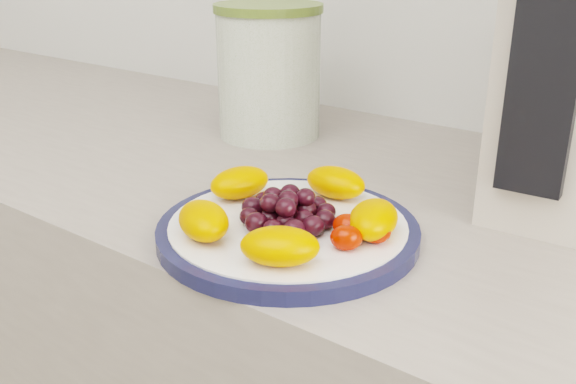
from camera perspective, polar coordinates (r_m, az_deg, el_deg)
The scene contains 6 objects.
plate_rim at distance 0.65m, azimuth 0.00°, elevation -3.49°, with size 0.26×0.26×0.01m, color #14183B.
plate_face at distance 0.65m, azimuth 0.00°, elevation -3.41°, with size 0.24×0.24×0.02m, color white.
canister at distance 0.97m, azimuth -1.70°, elevation 10.30°, with size 0.15×0.15×0.18m, color #3F5C13.
canister_lid at distance 0.95m, azimuth -1.77°, elevation 16.04°, with size 0.16×0.16×0.01m, color #5B6D2B.
appliance_panel at distance 0.64m, azimuth 22.14°, elevation 11.48°, with size 0.06×0.02×0.27m, color black.
fruit_plate at distance 0.63m, azimuth 0.26°, elevation -1.61°, with size 0.23×0.22×0.03m.
Camera 1 is at (0.34, 0.55, 1.19)m, focal length 40.00 mm.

